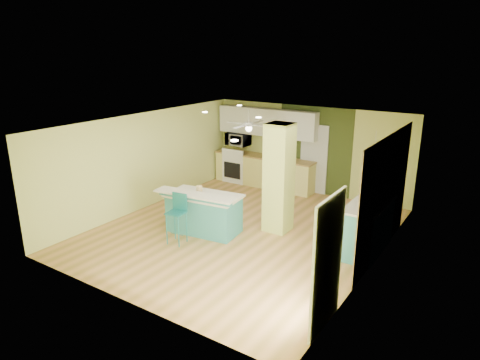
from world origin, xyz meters
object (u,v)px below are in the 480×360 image
Objects in this scene: bar_stool at (178,210)px; canister at (199,189)px; peninsula at (204,212)px; side_counter at (367,227)px; fruit_bowl at (274,157)px.

bar_stool reaches higher than canister.
bar_stool reaches higher than peninsula.
bar_stool is 3.99m from side_counter.
side_counter is 3.77m from canister.
bar_stool is 4.39m from fruit_bowl.
peninsula is 3.59m from side_counter.
peninsula is at bearing -87.00° from fruit_bowl.
canister is (-0.08, 0.85, 0.23)m from bar_stool.
bar_stool is 0.88m from canister.
peninsula is at bearing -29.30° from canister.
side_counter is 5.85× the size of fruit_bowl.
side_counter reaches higher than fruit_bowl.
side_counter is at bearing 10.94° from peninsula.
peninsula is 0.54m from canister.
bar_stool is at bearing -105.90° from peninsula.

